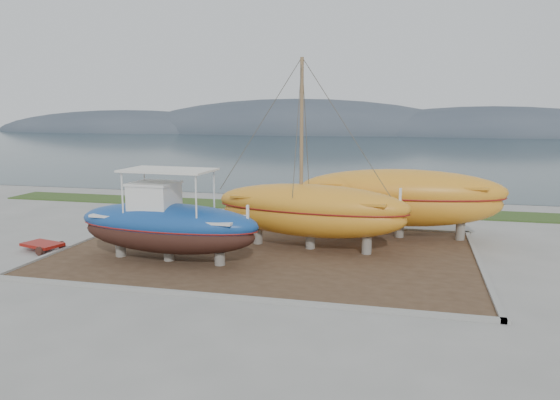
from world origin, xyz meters
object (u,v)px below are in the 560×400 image
(blue_caique, at_px, (168,215))
(orange_bare_hull, at_px, (400,204))
(white_dinghy, at_px, (158,222))
(orange_sailboat, at_px, (311,155))
(red_trailer, at_px, (43,247))

(blue_caique, xyz_separation_m, orange_bare_hull, (9.35, 6.67, -0.29))
(white_dinghy, distance_m, orange_sailboat, 9.04)
(orange_bare_hull, bearing_deg, blue_caique, -146.90)
(white_dinghy, bearing_deg, blue_caique, -34.73)
(orange_sailboat, xyz_separation_m, red_trailer, (-11.80, -3.15, -4.16))
(orange_bare_hull, xyz_separation_m, red_trailer, (-15.71, -6.41, -1.53))
(red_trailer, bearing_deg, orange_sailboat, 30.19)
(blue_caique, bearing_deg, orange_sailboat, 35.04)
(orange_sailboat, xyz_separation_m, orange_bare_hull, (3.91, 3.26, -2.63))
(blue_caique, distance_m, white_dinghy, 5.45)
(white_dinghy, height_order, orange_sailboat, orange_sailboat)
(blue_caique, distance_m, red_trailer, 6.62)
(orange_sailboat, height_order, orange_bare_hull, orange_sailboat)
(white_dinghy, distance_m, red_trailer, 5.61)
(white_dinghy, xyz_separation_m, orange_sailboat, (8.17, -1.11, 3.71))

